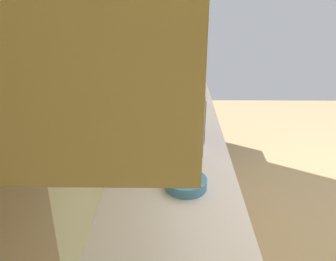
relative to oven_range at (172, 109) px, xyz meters
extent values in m
cube|color=beige|center=(-1.64, 0.36, 0.96)|extent=(4.19, 0.12, 2.83)
cube|color=tan|center=(-2.00, 0.00, -0.03)|extent=(3.30, 0.59, 0.87)
cube|color=white|center=(-2.00, 0.00, 0.42)|extent=(3.33, 0.62, 0.02)
cube|color=#332819|center=(-1.77, -0.29, -0.03)|extent=(0.01, 0.01, 0.80)
cube|color=#332819|center=(-1.30, -0.29, -0.03)|extent=(0.01, 0.01, 0.80)
cube|color=#332819|center=(-0.82, -0.29, -0.03)|extent=(0.01, 0.01, 0.80)
cube|color=black|center=(0.00, 0.00, -0.02)|extent=(0.68, 0.60, 0.89)
cube|color=black|center=(0.00, -0.31, -0.06)|extent=(0.53, 0.01, 0.49)
cube|color=black|center=(0.00, 0.00, 0.44)|extent=(0.65, 0.57, 0.02)
cube|color=black|center=(0.00, 0.28, 0.52)|extent=(0.65, 0.04, 0.18)
cylinder|color=#38383D|center=(-0.15, -0.11, 0.45)|extent=(0.11, 0.11, 0.01)
cylinder|color=#38383D|center=(0.15, -0.11, 0.45)|extent=(0.11, 0.11, 0.01)
cylinder|color=#38383D|center=(-0.15, 0.11, 0.45)|extent=(0.11, 0.11, 0.01)
cylinder|color=#38383D|center=(0.15, 0.11, 0.45)|extent=(0.11, 0.11, 0.01)
cube|color=white|center=(-1.59, 0.02, 0.59)|extent=(0.52, 0.38, 0.33)
cube|color=black|center=(-1.63, -0.17, 0.59)|extent=(0.32, 0.01, 0.23)
cube|color=#2D2D33|center=(-1.38, -0.17, 0.59)|extent=(0.09, 0.01, 0.23)
cylinder|color=#4C8CBF|center=(-2.13, -0.07, 0.45)|extent=(0.19, 0.19, 0.05)
cylinder|color=#5394B1|center=(-2.13, -0.07, 0.46)|extent=(0.15, 0.15, 0.02)
camera|label=1|loc=(-3.43, 0.00, 1.29)|focal=36.95mm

